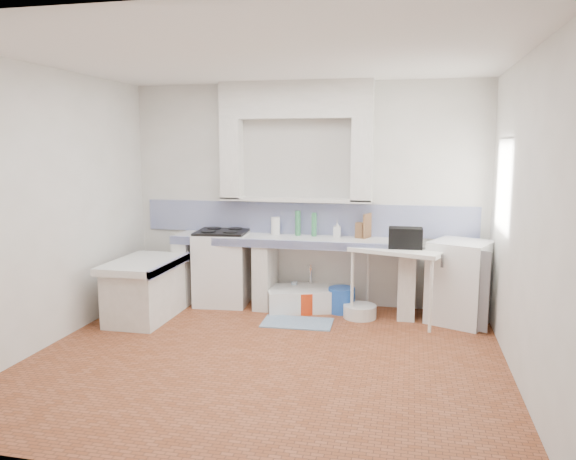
% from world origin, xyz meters
% --- Properties ---
extents(floor, '(4.50, 4.50, 0.00)m').
position_xyz_m(floor, '(0.00, 0.00, 0.00)').
color(floor, brown).
rests_on(floor, ground).
extents(ceiling, '(4.50, 4.50, 0.00)m').
position_xyz_m(ceiling, '(0.00, 0.00, 2.80)').
color(ceiling, white).
rests_on(ceiling, ground).
extents(wall_back, '(4.50, 0.00, 4.50)m').
position_xyz_m(wall_back, '(0.00, 2.00, 1.40)').
color(wall_back, white).
rests_on(wall_back, ground).
extents(wall_front, '(4.50, 0.00, 4.50)m').
position_xyz_m(wall_front, '(0.00, -2.00, 1.40)').
color(wall_front, white).
rests_on(wall_front, ground).
extents(wall_left, '(0.00, 4.50, 4.50)m').
position_xyz_m(wall_left, '(-2.25, 0.00, 1.40)').
color(wall_left, white).
rests_on(wall_left, ground).
extents(wall_right, '(0.00, 4.50, 4.50)m').
position_xyz_m(wall_right, '(2.25, 0.00, 1.40)').
color(wall_right, white).
rests_on(wall_right, ground).
extents(alcove_mass, '(1.90, 0.25, 0.45)m').
position_xyz_m(alcove_mass, '(-0.10, 1.88, 2.58)').
color(alcove_mass, white).
rests_on(alcove_mass, ground).
extents(window_frame, '(0.35, 0.86, 1.06)m').
position_xyz_m(window_frame, '(2.42, 1.20, 1.60)').
color(window_frame, '#381E12').
rests_on(window_frame, ground).
extents(lace_valance, '(0.01, 0.84, 0.24)m').
position_xyz_m(lace_valance, '(2.28, 1.20, 1.98)').
color(lace_valance, white).
rests_on(lace_valance, ground).
extents(counter_slab, '(3.00, 0.60, 0.08)m').
position_xyz_m(counter_slab, '(-0.10, 1.70, 0.86)').
color(counter_slab, white).
rests_on(counter_slab, ground).
extents(counter_lip, '(3.00, 0.04, 0.10)m').
position_xyz_m(counter_lip, '(-0.10, 1.42, 0.86)').
color(counter_lip, navy).
rests_on(counter_lip, ground).
extents(counter_pier_left, '(0.20, 0.55, 0.82)m').
position_xyz_m(counter_pier_left, '(-1.50, 1.70, 0.41)').
color(counter_pier_left, white).
rests_on(counter_pier_left, ground).
extents(counter_pier_mid, '(0.20, 0.55, 0.82)m').
position_xyz_m(counter_pier_mid, '(-0.45, 1.70, 0.41)').
color(counter_pier_mid, white).
rests_on(counter_pier_mid, ground).
extents(counter_pier_right, '(0.20, 0.55, 0.82)m').
position_xyz_m(counter_pier_right, '(1.30, 1.70, 0.41)').
color(counter_pier_right, white).
rests_on(counter_pier_right, ground).
extents(peninsula_top, '(0.70, 1.10, 0.08)m').
position_xyz_m(peninsula_top, '(-1.70, 0.90, 0.66)').
color(peninsula_top, white).
rests_on(peninsula_top, ground).
extents(peninsula_base, '(0.60, 1.00, 0.62)m').
position_xyz_m(peninsula_base, '(-1.70, 0.90, 0.31)').
color(peninsula_base, white).
rests_on(peninsula_base, ground).
extents(peninsula_lip, '(0.04, 1.10, 0.10)m').
position_xyz_m(peninsula_lip, '(-1.37, 0.90, 0.66)').
color(peninsula_lip, navy).
rests_on(peninsula_lip, ground).
extents(backsplash, '(4.27, 0.03, 0.40)m').
position_xyz_m(backsplash, '(0.00, 1.99, 1.10)').
color(backsplash, navy).
rests_on(backsplash, ground).
extents(stove, '(0.70, 0.68, 0.92)m').
position_xyz_m(stove, '(-1.02, 1.72, 0.46)').
color(stove, white).
rests_on(stove, ground).
extents(sink, '(1.13, 0.85, 0.24)m').
position_xyz_m(sink, '(0.09, 1.70, 0.12)').
color(sink, white).
rests_on(sink, ground).
extents(side_table, '(1.16, 0.87, 0.05)m').
position_xyz_m(side_table, '(1.19, 1.49, 0.43)').
color(side_table, white).
rests_on(side_table, ground).
extents(fridge, '(0.81, 0.81, 0.95)m').
position_xyz_m(fridge, '(1.90, 1.57, 0.47)').
color(fridge, white).
rests_on(fridge, ground).
extents(bucket_red, '(0.29, 0.29, 0.26)m').
position_xyz_m(bucket_red, '(-0.10, 1.60, 0.13)').
color(bucket_red, red).
rests_on(bucket_red, ground).
extents(bucket_orange, '(0.34, 0.34, 0.26)m').
position_xyz_m(bucket_orange, '(0.09, 1.54, 0.13)').
color(bucket_orange, red).
rests_on(bucket_orange, ground).
extents(bucket_blue, '(0.35, 0.35, 0.31)m').
position_xyz_m(bucket_blue, '(0.53, 1.66, 0.15)').
color(bucket_blue, blue).
rests_on(bucket_blue, ground).
extents(basin_white, '(0.42, 0.42, 0.15)m').
position_xyz_m(basin_white, '(0.77, 1.48, 0.08)').
color(basin_white, white).
rests_on(basin_white, ground).
extents(water_bottle_a, '(0.11, 0.11, 0.31)m').
position_xyz_m(water_bottle_a, '(-0.10, 1.82, 0.15)').
color(water_bottle_a, silver).
rests_on(water_bottle_a, ground).
extents(water_bottle_b, '(0.08, 0.08, 0.27)m').
position_xyz_m(water_bottle_b, '(0.17, 1.83, 0.14)').
color(water_bottle_b, silver).
rests_on(water_bottle_b, ground).
extents(black_bag, '(0.39, 0.23, 0.24)m').
position_xyz_m(black_bag, '(1.27, 1.49, 0.98)').
color(black_bag, black).
rests_on(black_bag, side_table).
extents(green_bottle_a, '(0.08, 0.08, 0.32)m').
position_xyz_m(green_bottle_a, '(-0.06, 1.85, 1.06)').
color(green_bottle_a, '#36804F').
rests_on(green_bottle_a, counter_slab).
extents(green_bottle_b, '(0.08, 0.08, 0.29)m').
position_xyz_m(green_bottle_b, '(0.14, 1.85, 1.05)').
color(green_bottle_b, '#36804F').
rests_on(green_bottle_b, counter_slab).
extents(knife_block, '(0.12, 0.11, 0.19)m').
position_xyz_m(knife_block, '(0.72, 1.83, 1.00)').
color(knife_block, brown).
rests_on(knife_block, counter_slab).
extents(cutting_board, '(0.09, 0.22, 0.30)m').
position_xyz_m(cutting_board, '(0.80, 1.85, 1.05)').
color(cutting_board, brown).
rests_on(cutting_board, counter_slab).
extents(paper_towel, '(0.15, 0.15, 0.23)m').
position_xyz_m(paper_towel, '(-0.35, 1.85, 1.01)').
color(paper_towel, white).
rests_on(paper_towel, counter_slab).
extents(soap_bottle, '(0.10, 0.10, 0.20)m').
position_xyz_m(soap_bottle, '(0.43, 1.84, 1.00)').
color(soap_bottle, white).
rests_on(soap_bottle, counter_slab).
extents(rug, '(0.82, 0.49, 0.01)m').
position_xyz_m(rug, '(0.08, 1.11, 0.01)').
color(rug, '#295B87').
rests_on(rug, ground).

